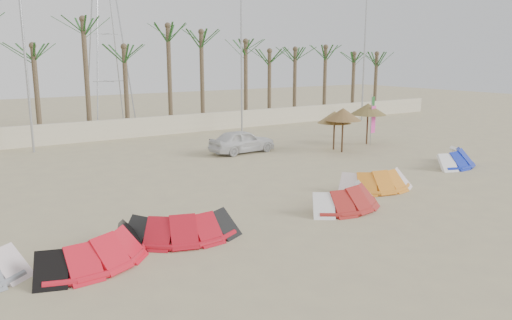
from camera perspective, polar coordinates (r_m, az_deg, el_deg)
ground at (r=15.90m, az=12.11°, el=-8.32°), size 120.00×120.00×0.00m
boundary_wall at (r=34.44m, az=-14.83°, el=3.50°), size 60.00×0.30×1.30m
palm_line at (r=35.76m, az=-15.09°, el=13.10°), size 52.00×4.00×7.70m
lamp_b at (r=30.74m, az=-24.89°, el=11.44°), size 1.25×0.14×11.00m
lamp_c at (r=35.72m, az=-1.63°, el=12.41°), size 1.25×0.14×11.00m
lamp_d at (r=43.26m, az=12.33°, el=12.04°), size 1.25×0.14×11.00m
pylon at (r=40.49m, az=-16.19°, el=3.69°), size 3.00×3.00×14.00m
kite_red_left at (r=14.19m, az=-18.13°, el=-9.35°), size 3.89×2.71×0.90m
kite_red_mid at (r=15.39m, az=-9.00°, el=-7.22°), size 3.71×2.38×0.90m
kite_red_right at (r=18.40m, az=9.74°, el=-4.07°), size 3.45×1.95×0.90m
kite_orange at (r=21.14m, az=13.01°, el=-2.12°), size 3.52×2.12×0.90m
kite_blue at (r=26.99m, az=21.25°, el=0.37°), size 3.73×2.56×0.90m
parasol_left at (r=29.40m, az=8.97°, el=4.86°), size 1.99×1.99×2.27m
parasol_mid at (r=28.63m, az=9.93°, el=5.17°), size 2.08×2.08×2.53m
parasol_right at (r=31.63m, az=12.69°, el=5.69°), size 2.26×2.26×2.54m
flag_pink at (r=31.37m, az=13.24°, el=4.40°), size 0.45×0.08×2.56m
flag_green at (r=34.22m, az=13.21°, el=5.35°), size 0.45×0.13×2.91m
car at (r=28.28m, az=-1.60°, el=2.16°), size 3.92×1.72×1.31m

